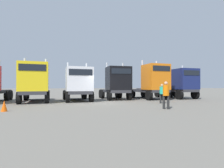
{
  "coord_description": "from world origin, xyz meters",
  "views": [
    {
      "loc": [
        -3.59,
        -15.66,
        1.53
      ],
      "look_at": [
        1.93,
        3.85,
        1.75
      ],
      "focal_mm": 28.63,
      "sensor_mm": 36.0,
      "label": 1
    }
  ],
  "objects_px": {
    "semi_truck_white": "(78,84)",
    "semi_truck_navy": "(181,83)",
    "semi_truck_yellow": "(35,82)",
    "traffic_cone_near": "(4,106)",
    "visitor_with_camera": "(162,92)",
    "visitor_in_hivis": "(166,93)",
    "semi_truck_orange": "(152,82)",
    "semi_truck_black": "(117,83)"
  },
  "relations": [
    {
      "from": "semi_truck_white",
      "to": "semi_truck_navy",
      "type": "xyz_separation_m",
      "value": [
        12.24,
        0.42,
        0.16
      ]
    },
    {
      "from": "semi_truck_yellow",
      "to": "semi_truck_white",
      "type": "distance_m",
      "value": 3.98
    },
    {
      "from": "semi_truck_white",
      "to": "traffic_cone_near",
      "type": "relative_size",
      "value": 9.41
    },
    {
      "from": "visitor_with_camera",
      "to": "semi_truck_white",
      "type": "bearing_deg",
      "value": -60.58
    },
    {
      "from": "semi_truck_white",
      "to": "visitor_in_hivis",
      "type": "relative_size",
      "value": 3.42
    },
    {
      "from": "semi_truck_navy",
      "to": "visitor_with_camera",
      "type": "height_order",
      "value": "semi_truck_navy"
    },
    {
      "from": "semi_truck_navy",
      "to": "traffic_cone_near",
      "type": "relative_size",
      "value": 8.83
    },
    {
      "from": "semi_truck_orange",
      "to": "visitor_with_camera",
      "type": "distance_m",
      "value": 4.92
    },
    {
      "from": "semi_truck_white",
      "to": "visitor_in_hivis",
      "type": "bearing_deg",
      "value": 31.4
    },
    {
      "from": "semi_truck_yellow",
      "to": "semi_truck_black",
      "type": "height_order",
      "value": "semi_truck_yellow"
    },
    {
      "from": "semi_truck_yellow",
      "to": "semi_truck_orange",
      "type": "height_order",
      "value": "semi_truck_orange"
    },
    {
      "from": "semi_truck_navy",
      "to": "semi_truck_yellow",
      "type": "bearing_deg",
      "value": -89.55
    },
    {
      "from": "semi_truck_white",
      "to": "visitor_in_hivis",
      "type": "xyz_separation_m",
      "value": [
        5.07,
        -7.61,
        -0.65
      ]
    },
    {
      "from": "traffic_cone_near",
      "to": "semi_truck_navy",
      "type": "bearing_deg",
      "value": 20.47
    },
    {
      "from": "semi_truck_white",
      "to": "visitor_with_camera",
      "type": "height_order",
      "value": "semi_truck_white"
    },
    {
      "from": "semi_truck_white",
      "to": "traffic_cone_near",
      "type": "distance_m",
      "value": 7.83
    },
    {
      "from": "semi_truck_yellow",
      "to": "semi_truck_white",
      "type": "xyz_separation_m",
      "value": [
        3.98,
        0.19,
        -0.16
      ]
    },
    {
      "from": "semi_truck_orange",
      "to": "semi_truck_navy",
      "type": "bearing_deg",
      "value": 88.1
    },
    {
      "from": "semi_truck_orange",
      "to": "traffic_cone_near",
      "type": "height_order",
      "value": "semi_truck_orange"
    },
    {
      "from": "visitor_in_hivis",
      "to": "semi_truck_navy",
      "type": "bearing_deg",
      "value": -8.46
    },
    {
      "from": "semi_truck_yellow",
      "to": "semi_truck_navy",
      "type": "xyz_separation_m",
      "value": [
        16.21,
        0.61,
        -0.01
      ]
    },
    {
      "from": "semi_truck_white",
      "to": "semi_truck_black",
      "type": "height_order",
      "value": "semi_truck_black"
    },
    {
      "from": "semi_truck_yellow",
      "to": "visitor_in_hivis",
      "type": "height_order",
      "value": "semi_truck_yellow"
    },
    {
      "from": "semi_truck_black",
      "to": "traffic_cone_near",
      "type": "xyz_separation_m",
      "value": [
        -9.18,
        -6.91,
        -1.52
      ]
    },
    {
      "from": "semi_truck_black",
      "to": "semi_truck_yellow",
      "type": "bearing_deg",
      "value": -81.32
    },
    {
      "from": "traffic_cone_near",
      "to": "semi_truck_white",
      "type": "bearing_deg",
      "value": 50.74
    },
    {
      "from": "semi_truck_black",
      "to": "semi_truck_navy",
      "type": "xyz_separation_m",
      "value": [
        7.94,
        -0.52,
        0.02
      ]
    },
    {
      "from": "semi_truck_yellow",
      "to": "semi_truck_black",
      "type": "bearing_deg",
      "value": 94.89
    },
    {
      "from": "semi_truck_black",
      "to": "semi_truck_navy",
      "type": "height_order",
      "value": "semi_truck_black"
    },
    {
      "from": "semi_truck_yellow",
      "to": "traffic_cone_near",
      "type": "bearing_deg",
      "value": -11.75
    },
    {
      "from": "visitor_with_camera",
      "to": "semi_truck_orange",
      "type": "bearing_deg",
      "value": -137.38
    },
    {
      "from": "semi_truck_white",
      "to": "visitor_with_camera",
      "type": "distance_m",
      "value": 8.08
    },
    {
      "from": "semi_truck_navy",
      "to": "visitor_with_camera",
      "type": "relative_size",
      "value": 3.45
    },
    {
      "from": "semi_truck_navy",
      "to": "visitor_in_hivis",
      "type": "bearing_deg",
      "value": -43.46
    },
    {
      "from": "semi_truck_navy",
      "to": "traffic_cone_near",
      "type": "distance_m",
      "value": 18.33
    },
    {
      "from": "visitor_with_camera",
      "to": "semi_truck_yellow",
      "type": "bearing_deg",
      "value": -49.31
    },
    {
      "from": "semi_truck_yellow",
      "to": "semi_truck_navy",
      "type": "bearing_deg",
      "value": 89.29
    },
    {
      "from": "semi_truck_navy",
      "to": "visitor_in_hivis",
      "type": "height_order",
      "value": "semi_truck_navy"
    },
    {
      "from": "semi_truck_white",
      "to": "visitor_with_camera",
      "type": "xyz_separation_m",
      "value": [
        6.84,
        -4.23,
        -0.73
      ]
    },
    {
      "from": "visitor_in_hivis",
      "to": "semi_truck_white",
      "type": "bearing_deg",
      "value": 67.0
    },
    {
      "from": "semi_truck_yellow",
      "to": "semi_truck_navy",
      "type": "height_order",
      "value": "semi_truck_yellow"
    },
    {
      "from": "visitor_in_hivis",
      "to": "traffic_cone_near",
      "type": "xyz_separation_m",
      "value": [
        -9.95,
        1.64,
        -0.73
      ]
    }
  ]
}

